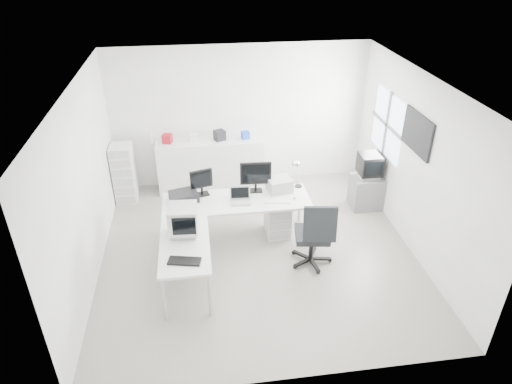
{
  "coord_description": "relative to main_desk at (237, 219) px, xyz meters",
  "views": [
    {
      "loc": [
        -0.86,
        -5.96,
        4.59
      ],
      "look_at": [
        0.0,
        0.2,
        1.0
      ],
      "focal_mm": 32.0,
      "sensor_mm": 36.0,
      "label": 1
    }
  ],
  "objects": [
    {
      "name": "white_keyboard",
      "position": [
        0.65,
        -0.15,
        0.38
      ],
      "size": [
        0.44,
        0.19,
        0.02
      ],
      "primitive_type": "cube",
      "rotation": [
        0.0,
        0.0,
        -0.13
      ],
      "color": "silver",
      "rests_on": "main_desk"
    },
    {
      "name": "main_desk",
      "position": [
        0.0,
        0.0,
        0.0
      ],
      "size": [
        2.4,
        0.8,
        0.75
      ],
      "primitive_type": null,
      "color": "silver",
      "rests_on": "floor"
    },
    {
      "name": "office_chair",
      "position": [
        1.08,
        -0.81,
        0.2
      ],
      "size": [
        0.76,
        0.76,
        1.16
      ],
      "primitive_type": null,
      "rotation": [
        0.0,
        0.0,
        -0.15
      ],
      "color": "#222326",
      "rests_on": "floor"
    },
    {
      "name": "floor",
      "position": [
        0.29,
        -0.41,
        -0.38
      ],
      "size": [
        5.0,
        5.0,
        0.01
      ],
      "primitive_type": "cube",
      "color": "beige",
      "rests_on": "ground"
    },
    {
      "name": "left_wall",
      "position": [
        -2.21,
        -0.41,
        1.02
      ],
      "size": [
        0.02,
        5.0,
        2.8
      ],
      "primitive_type": "cube",
      "color": "white",
      "rests_on": "floor"
    },
    {
      "name": "inkjet_printer",
      "position": [
        -0.85,
        0.1,
        0.45
      ],
      "size": [
        0.51,
        0.44,
        0.15
      ],
      "primitive_type": "cube",
      "rotation": [
        0.0,
        0.0,
        0.27
      ],
      "color": "black",
      "rests_on": "main_desk"
    },
    {
      "name": "side_desk",
      "position": [
        -0.85,
        -1.1,
        0.0
      ],
      "size": [
        0.7,
        1.4,
        0.75
      ],
      "primitive_type": null,
      "color": "silver",
      "rests_on": "floor"
    },
    {
      "name": "laptop",
      "position": [
        0.05,
        -0.1,
        0.48
      ],
      "size": [
        0.33,
        0.34,
        0.21
      ],
      "primitive_type": null,
      "rotation": [
        0.0,
        0.0,
        -0.07
      ],
      "color": "#B7B7BA",
      "rests_on": "main_desk"
    },
    {
      "name": "window",
      "position": [
        2.77,
        0.79,
        1.23
      ],
      "size": [
        0.02,
        1.2,
        1.1
      ],
      "primitive_type": null,
      "color": "white",
      "rests_on": "right_wall"
    },
    {
      "name": "desk_lamp",
      "position": [
        1.1,
        0.3,
        0.63
      ],
      "size": [
        0.22,
        0.22,
        0.51
      ],
      "primitive_type": null,
      "rotation": [
        0.0,
        0.0,
        0.32
      ],
      "color": "silver",
      "rests_on": "main_desk"
    },
    {
      "name": "tv_cabinet",
      "position": [
        2.51,
        0.68,
        -0.06
      ],
      "size": [
        0.57,
        0.47,
        0.63
      ],
      "primitive_type": "cube",
      "color": "slate",
      "rests_on": "floor"
    },
    {
      "name": "crt_tv",
      "position": [
        2.51,
        0.68,
        0.48
      ],
      "size": [
        0.5,
        0.48,
        0.45
      ],
      "primitive_type": null,
      "color": "black",
      "rests_on": "tv_cabinet"
    },
    {
      "name": "wall_picture",
      "position": [
        2.76,
        -0.31,
        1.52
      ],
      "size": [
        0.04,
        0.9,
        0.6
      ],
      "primitive_type": null,
      "color": "black",
      "rests_on": "right_wall"
    },
    {
      "name": "white_mouse",
      "position": [
        0.95,
        -0.1,
        0.4
      ],
      "size": [
        0.06,
        0.06,
        0.06
      ],
      "primitive_type": "sphere",
      "color": "silver",
      "rests_on": "main_desk"
    },
    {
      "name": "clutter_box_a",
      "position": [
        -1.13,
        1.83,
        0.75
      ],
      "size": [
        0.21,
        0.19,
        0.17
      ],
      "primitive_type": "cube",
      "rotation": [
        0.0,
        0.0,
        -0.27
      ],
      "color": "maroon",
      "rests_on": "sideboard"
    },
    {
      "name": "laser_printer",
      "position": [
        0.75,
        0.22,
        0.49
      ],
      "size": [
        0.45,
        0.4,
        0.22
      ],
      "primitive_type": "cube",
      "rotation": [
        0.0,
        0.0,
        0.18
      ],
      "color": "#A9A9A9",
      "rests_on": "main_desk"
    },
    {
      "name": "clutter_bottle",
      "position": [
        -1.43,
        1.87,
        0.77
      ],
      "size": [
        0.07,
        0.07,
        0.22
      ],
      "primitive_type": "cylinder",
      "color": "silver",
      "rests_on": "sideboard"
    },
    {
      "name": "clutter_box_b",
      "position": [
        -0.63,
        1.83,
        0.74
      ],
      "size": [
        0.16,
        0.14,
        0.15
      ],
      "primitive_type": "cube",
      "rotation": [
        0.0,
        0.0,
        -0.11
      ],
      "color": "silver",
      "rests_on": "sideboard"
    },
    {
      "name": "right_wall",
      "position": [
        2.79,
        -0.41,
        1.02
      ],
      "size": [
        0.02,
        5.0,
        2.8
      ],
      "primitive_type": "cube",
      "color": "white",
      "rests_on": "floor"
    },
    {
      "name": "drawer_pedestal",
      "position": [
        0.7,
        0.05,
        -0.08
      ],
      "size": [
        0.4,
        0.5,
        0.6
      ],
      "primitive_type": "cube",
      "color": "silver",
      "rests_on": "floor"
    },
    {
      "name": "crt_monitor",
      "position": [
        -0.85,
        -0.85,
        0.59
      ],
      "size": [
        0.4,
        0.4,
        0.43
      ],
      "primitive_type": null,
      "rotation": [
        0.0,
        0.0,
        -0.07
      ],
      "color": "#B7B7BA",
      "rests_on": "side_desk"
    },
    {
      "name": "clutter_box_c",
      "position": [
        -0.13,
        1.83,
        0.76
      ],
      "size": [
        0.25,
        0.24,
        0.19
      ],
      "primitive_type": "cube",
      "rotation": [
        0.0,
        0.0,
        0.42
      ],
      "color": "black",
      "rests_on": "sideboard"
    },
    {
      "name": "filing_cabinet",
      "position": [
        -1.99,
        1.58,
        0.19
      ],
      "size": [
        0.4,
        0.47,
        1.13
      ],
      "primitive_type": "cube",
      "color": "silver",
      "rests_on": "floor"
    },
    {
      "name": "lcd_monitor_small",
      "position": [
        -0.55,
        0.25,
        0.61
      ],
      "size": [
        0.42,
        0.31,
        0.47
      ],
      "primitive_type": null,
      "rotation": [
        0.0,
        0.0,
        0.27
      ],
      "color": "black",
      "rests_on": "main_desk"
    },
    {
      "name": "black_keyboard",
      "position": [
        -0.85,
        -1.5,
        0.39
      ],
      "size": [
        0.46,
        0.26,
        0.03
      ],
      "primitive_type": "cube",
      "rotation": [
        0.0,
        0.0,
        -0.22
      ],
      "color": "black",
      "rests_on": "side_desk"
    },
    {
      "name": "clutter_box_d",
      "position": [
        0.37,
        1.83,
        0.74
      ],
      "size": [
        0.17,
        0.16,
        0.15
      ],
      "primitive_type": "cube",
      "rotation": [
        0.0,
        0.0,
        0.23
      ],
      "color": "#1A41BA",
      "rests_on": "sideboard"
    },
    {
      "name": "ceiling",
      "position": [
        0.29,
        -0.41,
        2.42
      ],
      "size": [
        5.0,
        5.0,
        0.01
      ],
      "primitive_type": "cube",
      "color": "white",
      "rests_on": "back_wall"
    },
    {
      "name": "back_wall",
      "position": [
        0.29,
        2.09,
        1.02
      ],
      "size": [
        5.0,
        0.02,
        2.8
      ],
      "primitive_type": "cube",
      "color": "white",
      "rests_on": "floor"
    },
    {
      "name": "lcd_monitor_large",
      "position": [
        0.35,
        0.25,
        0.65
      ],
      "size": [
        0.53,
        0.24,
        0.54
      ],
      "primitive_type": null,
      "rotation": [
        0.0,
        0.0,
        -0.06
      ],
      "color": "black",
      "rests_on": "main_desk"
    },
    {
      "name": "sideboard",
      "position": [
        -0.33,
        1.83,
        0.14
      ],
      "size": [
        2.08,
        0.52,
        1.04
      ],
      "primitive_type": "cube",
      "color": "silver",
      "rests_on": "floor"
    }
  ]
}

